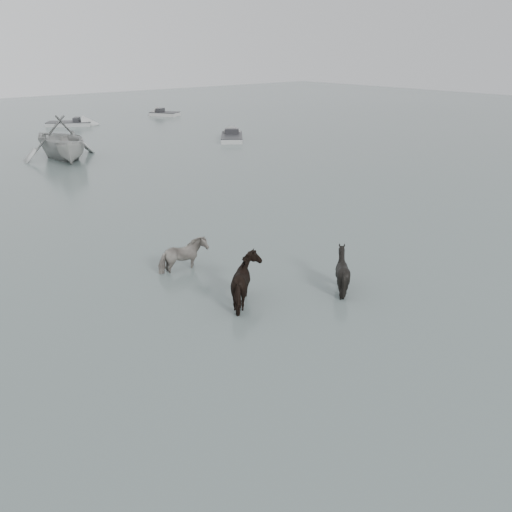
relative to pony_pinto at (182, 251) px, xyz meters
name	(u,v)px	position (x,y,z in m)	size (l,w,h in m)	color
ground	(301,277)	(2.59, -2.87, -0.68)	(140.00, 140.00, 0.00)	#4A5753
pony_pinto	(182,251)	(0.00, 0.00, 0.00)	(0.73, 1.61, 1.36)	black
pony_dark	(249,277)	(0.28, -3.07, 0.09)	(1.53, 1.31, 1.55)	black
pony_black	(342,267)	(2.98, -4.19, 0.04)	(1.16, 1.30, 1.43)	black
rowboat_trail	(60,136)	(3.52, 20.32, 0.79)	(4.81, 5.58, 2.94)	#A8ABA8
boat_small	(72,148)	(3.68, 19.01, 0.16)	(1.63, 4.34, 1.68)	#AEAEA9
skiff_port	(232,135)	(16.35, 18.82, -0.30)	(5.61, 1.60, 0.75)	#ABADAB
skiff_mid	(69,122)	(9.37, 34.49, -0.30)	(5.55, 1.60, 0.75)	#9D9F9D
skiff_star	(165,112)	(19.91, 35.27, -0.30)	(4.03, 1.60, 0.75)	#B0AFAB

